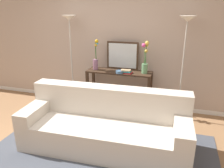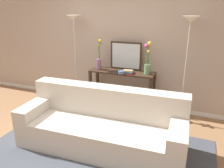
{
  "view_description": "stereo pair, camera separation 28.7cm",
  "coord_description": "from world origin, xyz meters",
  "px_view_note": "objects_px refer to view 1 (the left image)",
  "views": [
    {
      "loc": [
        1.41,
        -2.43,
        2.02
      ],
      "look_at": [
        0.38,
        0.96,
        0.79
      ],
      "focal_mm": 35.55,
      "sensor_mm": 36.0,
      "label": 1
    },
    {
      "loc": [
        1.69,
        -2.34,
        2.02
      ],
      "look_at": [
        0.38,
        0.96,
        0.79
      ],
      "focal_mm": 35.55,
      "sensor_mm": 36.0,
      "label": 2
    }
  ],
  "objects_px": {
    "console_table": "(119,83)",
    "vase_tall_flowers": "(96,58)",
    "floor_lamp_right": "(185,40)",
    "couch": "(105,127)",
    "fruit_bowl": "(120,72)",
    "book_stack": "(126,72)",
    "floor_lamp_left": "(70,36)",
    "book_row_under_console": "(105,105)",
    "wall_mirror": "(122,56)",
    "vase_short_flowers": "(145,60)"
  },
  "relations": [
    {
      "from": "console_table",
      "to": "vase_tall_flowers",
      "type": "relative_size",
      "value": 2.13
    },
    {
      "from": "floor_lamp_right",
      "to": "couch",
      "type": "bearing_deg",
      "value": -128.91
    },
    {
      "from": "floor_lamp_right",
      "to": "fruit_bowl",
      "type": "height_order",
      "value": "floor_lamp_right"
    },
    {
      "from": "fruit_bowl",
      "to": "vase_tall_flowers",
      "type": "bearing_deg",
      "value": 167.5
    },
    {
      "from": "couch",
      "to": "book_stack",
      "type": "xyz_separation_m",
      "value": [
        0.02,
        1.21,
        0.54
      ]
    },
    {
      "from": "floor_lamp_left",
      "to": "fruit_bowl",
      "type": "height_order",
      "value": "floor_lamp_left"
    },
    {
      "from": "floor_lamp_left",
      "to": "vase_tall_flowers",
      "type": "bearing_deg",
      "value": 1.98
    },
    {
      "from": "floor_lamp_right",
      "to": "book_stack",
      "type": "distance_m",
      "value": 1.2
    },
    {
      "from": "couch",
      "to": "floor_lamp_right",
      "type": "relative_size",
      "value": 1.3
    },
    {
      "from": "vase_tall_flowers",
      "to": "book_row_under_console",
      "type": "distance_m",
      "value": 1.01
    },
    {
      "from": "wall_mirror",
      "to": "couch",
      "type": "bearing_deg",
      "value": -85.15
    },
    {
      "from": "book_row_under_console",
      "to": "wall_mirror",
      "type": "bearing_deg",
      "value": 26.2
    },
    {
      "from": "floor_lamp_right",
      "to": "book_row_under_console",
      "type": "height_order",
      "value": "floor_lamp_right"
    },
    {
      "from": "floor_lamp_left",
      "to": "vase_tall_flowers",
      "type": "xyz_separation_m",
      "value": [
        0.53,
        0.02,
        -0.42
      ]
    },
    {
      "from": "floor_lamp_right",
      "to": "wall_mirror",
      "type": "height_order",
      "value": "floor_lamp_right"
    },
    {
      "from": "couch",
      "to": "vase_tall_flowers",
      "type": "relative_size",
      "value": 4.09
    },
    {
      "from": "floor_lamp_right",
      "to": "book_stack",
      "type": "xyz_separation_m",
      "value": [
        -1.02,
        -0.07,
        -0.63
      ]
    },
    {
      "from": "couch",
      "to": "book_row_under_console",
      "type": "xyz_separation_m",
      "value": [
        -0.46,
        1.31,
        -0.26
      ]
    },
    {
      "from": "book_stack",
      "to": "floor_lamp_left",
      "type": "bearing_deg",
      "value": 176.53
    },
    {
      "from": "console_table",
      "to": "floor_lamp_left",
      "type": "height_order",
      "value": "floor_lamp_left"
    },
    {
      "from": "floor_lamp_left",
      "to": "fruit_bowl",
      "type": "xyz_separation_m",
      "value": [
        1.06,
        -0.1,
        -0.62
      ]
    },
    {
      "from": "wall_mirror",
      "to": "book_row_under_console",
      "type": "bearing_deg",
      "value": -153.8
    },
    {
      "from": "fruit_bowl",
      "to": "book_row_under_console",
      "type": "height_order",
      "value": "fruit_bowl"
    },
    {
      "from": "console_table",
      "to": "fruit_bowl",
      "type": "relative_size",
      "value": 8.25
    },
    {
      "from": "fruit_bowl",
      "to": "book_stack",
      "type": "distance_m",
      "value": 0.12
    },
    {
      "from": "couch",
      "to": "floor_lamp_right",
      "type": "xyz_separation_m",
      "value": [
        1.03,
        1.28,
        1.17
      ]
    },
    {
      "from": "floor_lamp_right",
      "to": "vase_short_flowers",
      "type": "xyz_separation_m",
      "value": [
        -0.68,
        0.04,
        -0.39
      ]
    },
    {
      "from": "book_row_under_console",
      "to": "floor_lamp_right",
      "type": "bearing_deg",
      "value": -0.98
    },
    {
      "from": "floor_lamp_left",
      "to": "vase_short_flowers",
      "type": "bearing_deg",
      "value": 1.33
    },
    {
      "from": "floor_lamp_left",
      "to": "floor_lamp_right",
      "type": "distance_m",
      "value": 2.2
    },
    {
      "from": "couch",
      "to": "floor_lamp_left",
      "type": "height_order",
      "value": "floor_lamp_left"
    },
    {
      "from": "floor_lamp_right",
      "to": "fruit_bowl",
      "type": "bearing_deg",
      "value": -174.99
    },
    {
      "from": "vase_tall_flowers",
      "to": "console_table",
      "type": "bearing_deg",
      "value": 0.84
    },
    {
      "from": "vase_tall_flowers",
      "to": "book_row_under_console",
      "type": "bearing_deg",
      "value": 2.32
    },
    {
      "from": "vase_tall_flowers",
      "to": "floor_lamp_left",
      "type": "bearing_deg",
      "value": -178.02
    },
    {
      "from": "wall_mirror",
      "to": "vase_tall_flowers",
      "type": "relative_size",
      "value": 1.06
    },
    {
      "from": "vase_tall_flowers",
      "to": "book_stack",
      "type": "xyz_separation_m",
      "value": [
        0.65,
        -0.09,
        -0.19
      ]
    },
    {
      "from": "couch",
      "to": "wall_mirror",
      "type": "height_order",
      "value": "wall_mirror"
    },
    {
      "from": "vase_short_flowers",
      "to": "book_row_under_console",
      "type": "xyz_separation_m",
      "value": [
        -0.81,
        -0.01,
        -1.04
      ]
    },
    {
      "from": "console_table",
      "to": "vase_tall_flowers",
      "type": "height_order",
      "value": "vase_tall_flowers"
    },
    {
      "from": "book_stack",
      "to": "wall_mirror",
      "type": "bearing_deg",
      "value": 118.74
    },
    {
      "from": "floor_lamp_right",
      "to": "vase_tall_flowers",
      "type": "height_order",
      "value": "floor_lamp_right"
    },
    {
      "from": "book_row_under_console",
      "to": "console_table",
      "type": "bearing_deg",
      "value": -0.0
    },
    {
      "from": "wall_mirror",
      "to": "vase_tall_flowers",
      "type": "xyz_separation_m",
      "value": [
        -0.51,
        -0.17,
        -0.05
      ]
    },
    {
      "from": "vase_tall_flowers",
      "to": "book_stack",
      "type": "bearing_deg",
      "value": -7.88
    },
    {
      "from": "vase_short_flowers",
      "to": "fruit_bowl",
      "type": "relative_size",
      "value": 3.96
    },
    {
      "from": "book_stack",
      "to": "book_row_under_console",
      "type": "bearing_deg",
      "value": 168.42
    },
    {
      "from": "console_table",
      "to": "book_stack",
      "type": "bearing_deg",
      "value": -30.85
    },
    {
      "from": "floor_lamp_right",
      "to": "wall_mirror",
      "type": "bearing_deg",
      "value": 170.76
    },
    {
      "from": "console_table",
      "to": "book_stack",
      "type": "height_order",
      "value": "book_stack"
    }
  ]
}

